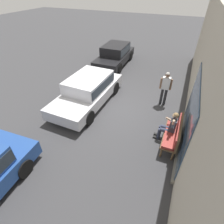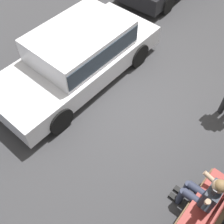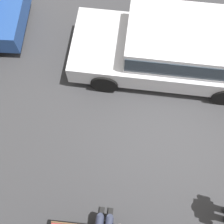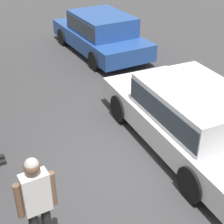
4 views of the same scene
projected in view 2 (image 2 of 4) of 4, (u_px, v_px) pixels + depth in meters
ground_plane at (124, 101)px, 6.93m from camera, size 60.00×60.00×0.00m
bench at (210, 213)px, 4.70m from camera, size 1.68×0.55×1.02m
person_on_phone at (205, 194)px, 4.76m from camera, size 0.73×0.74×1.35m
parked_car_mid at (78, 53)px, 6.86m from camera, size 4.59×2.01×1.38m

